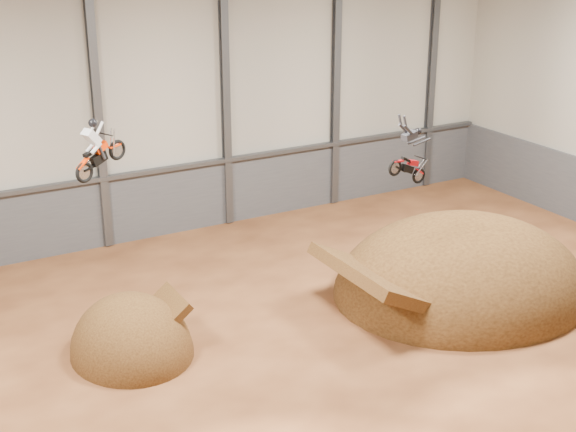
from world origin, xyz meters
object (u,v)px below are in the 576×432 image
object	(u,v)px
fmx_rider_b	(406,151)
takeoff_ramp	(132,353)
landing_ramp	(460,292)
fmx_rider_a	(102,141)

from	to	relation	value
fmx_rider_b	takeoff_ramp	bearing A→B (deg)	162.53
takeoff_ramp	fmx_rider_b	xyz separation A→B (m)	(10.75, -2.20, 6.96)
landing_ramp	fmx_rider_a	world-z (taller)	fmx_rider_a
landing_ramp	fmx_rider_b	xyz separation A→B (m)	(-3.60, -0.25, 6.96)
takeoff_ramp	fmx_rider_a	bearing A→B (deg)	95.10
takeoff_ramp	landing_ramp	xyz separation A→B (m)	(14.35, -1.95, 0.00)
landing_ramp	takeoff_ramp	bearing A→B (deg)	172.26
fmx_rider_a	takeoff_ramp	bearing A→B (deg)	-108.92
landing_ramp	fmx_rider_b	distance (m)	7.84
takeoff_ramp	fmx_rider_a	size ratio (longest dim) A/B	2.21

